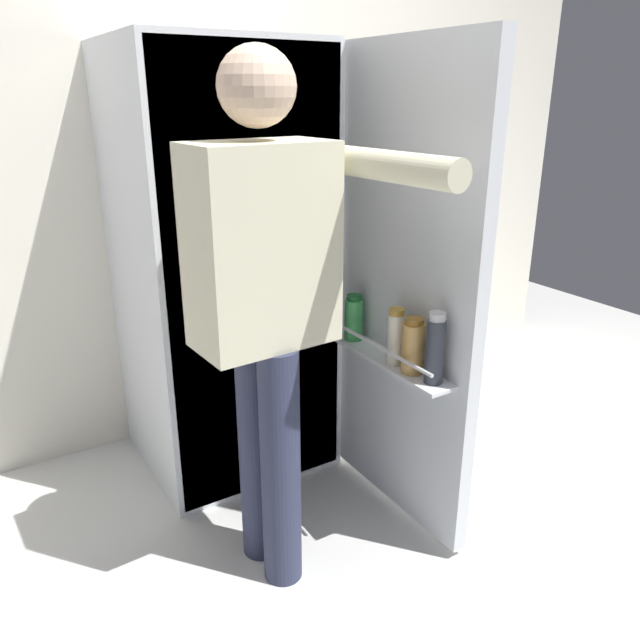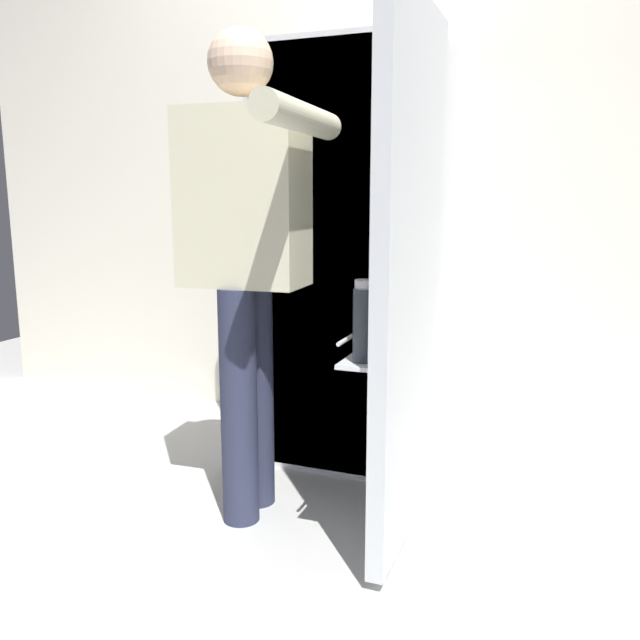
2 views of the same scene
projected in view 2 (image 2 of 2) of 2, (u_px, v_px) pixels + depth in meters
The scene contains 4 objects.
ground_plane at pixel (306, 504), 2.29m from camera, with size 6.23×6.23×0.00m, color silver.
kitchen_wall at pixel (385, 146), 2.93m from camera, with size 4.40×0.10×2.57m, color silver.
refrigerator at pixel (361, 260), 2.61m from camera, with size 0.74×1.33×1.62m.
person at pixel (247, 240), 2.07m from camera, with size 0.52×0.67×1.56m.
Camera 2 is at (0.81, -1.97, 1.06)m, focal length 36.57 mm.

